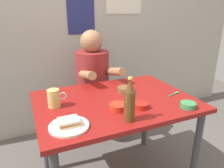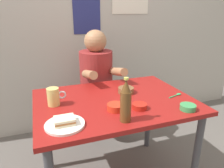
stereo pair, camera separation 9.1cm
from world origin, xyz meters
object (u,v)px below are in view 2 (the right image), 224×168
object	(u,v)px
dining_table	(114,111)
sandwich	(64,121)
stool	(97,110)
beer_mug	(54,97)
sauce_bowl_chili	(116,107)
person_seated	(97,72)
plate_orange	(65,125)
beer_bottle	(126,102)

from	to	relation	value
dining_table	sandwich	size ratio (longest dim) A/B	10.00
stool	beer_mug	world-z (taller)	beer_mug
dining_table	sauce_bowl_chili	distance (m)	0.20
dining_table	person_seated	distance (m)	0.63
plate_orange	sauce_bowl_chili	distance (m)	0.34
stool	sauce_bowl_chili	distance (m)	0.89
sandwich	beer_mug	size ratio (longest dim) A/B	0.87
stool	beer_mug	size ratio (longest dim) A/B	3.57
beer_mug	beer_bottle	bearing A→B (deg)	-44.30
dining_table	beer_mug	size ratio (longest dim) A/B	8.73
dining_table	sandwich	distance (m)	0.47
beer_mug	beer_bottle	size ratio (longest dim) A/B	0.48
beer_bottle	beer_mug	bearing A→B (deg)	135.70
stool	beer_bottle	world-z (taller)	beer_bottle
sauce_bowl_chili	beer_mug	bearing A→B (deg)	150.08
sandwich	person_seated	bearing A→B (deg)	63.66
plate_orange	sauce_bowl_chili	world-z (taller)	sauce_bowl_chili
person_seated	sauce_bowl_chili	bearing A→B (deg)	-96.94
person_seated	sandwich	world-z (taller)	person_seated
stool	sandwich	world-z (taller)	sandwich
dining_table	sauce_bowl_chili	size ratio (longest dim) A/B	10.00
sandwich	beer_mug	world-z (taller)	beer_mug
sandwich	sauce_bowl_chili	xyz separation A→B (m)	(0.33, 0.09, -0.01)
stool	beer_bottle	xyz separation A→B (m)	(-0.09, -0.93, 0.51)
plate_orange	sandwich	xyz separation A→B (m)	(0.00, 0.00, 0.02)
sandwich	stool	bearing A→B (deg)	63.95
person_seated	plate_orange	distance (m)	0.96
dining_table	sandwich	bearing A→B (deg)	-147.64
dining_table	stool	size ratio (longest dim) A/B	2.44
stool	sandwich	bearing A→B (deg)	-116.05
dining_table	beer_bottle	xyz separation A→B (m)	(-0.05, -0.30, 0.21)
stool	beer_mug	bearing A→B (deg)	-128.18
dining_table	person_seated	xyz separation A→B (m)	(0.04, 0.62, 0.12)
dining_table	person_seated	world-z (taller)	person_seated
person_seated	beer_mug	world-z (taller)	person_seated
plate_orange	beer_mug	bearing A→B (deg)	95.61
dining_table	plate_orange	size ratio (longest dim) A/B	5.00
sandwich	beer_bottle	distance (m)	0.35
beer_bottle	sauce_bowl_chili	xyz separation A→B (m)	(-0.00, 0.15, -0.10)
plate_orange	beer_bottle	size ratio (longest dim) A/B	0.84
sandwich	sauce_bowl_chili	distance (m)	0.34
person_seated	sauce_bowl_chili	size ratio (longest dim) A/B	6.54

